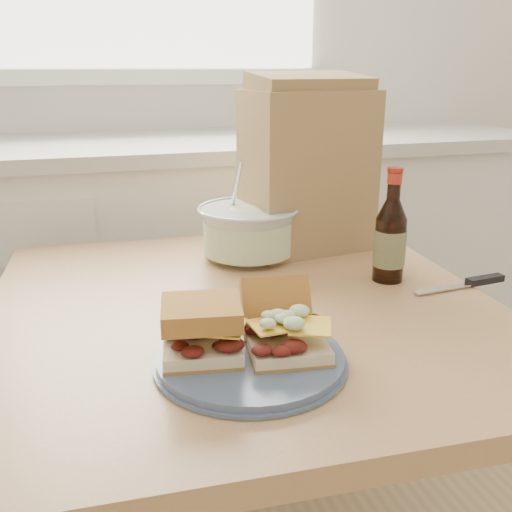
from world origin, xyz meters
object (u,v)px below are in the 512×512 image
object	(u,v)px
dining_table	(245,358)
coleslaw_bowl	(248,233)
plate	(250,359)
beer_bottle	(390,239)
paper_bag	(307,172)

from	to	relation	value
dining_table	coleslaw_bowl	bearing A→B (deg)	75.32
plate	coleslaw_bowl	world-z (taller)	coleslaw_bowl
beer_bottle	paper_bag	xyz separation A→B (m)	(-0.08, 0.25, 0.09)
coleslaw_bowl	beer_bottle	world-z (taller)	beer_bottle
beer_bottle	paper_bag	bearing A→B (deg)	84.31
coleslaw_bowl	beer_bottle	distance (m)	0.31
coleslaw_bowl	paper_bag	size ratio (longest dim) A/B	0.62
dining_table	paper_bag	bearing A→B (deg)	54.22
dining_table	coleslaw_bowl	xyz separation A→B (m)	(0.08, 0.25, 0.17)
paper_bag	dining_table	bearing A→B (deg)	-135.71
coleslaw_bowl	plate	bearing A→B (deg)	-105.68
dining_table	coleslaw_bowl	world-z (taller)	coleslaw_bowl
dining_table	paper_bag	xyz separation A→B (m)	(0.23, 0.29, 0.29)
plate	paper_bag	xyz separation A→B (m)	(0.28, 0.50, 0.17)
coleslaw_bowl	beer_bottle	xyz separation A→B (m)	(0.23, -0.21, 0.03)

